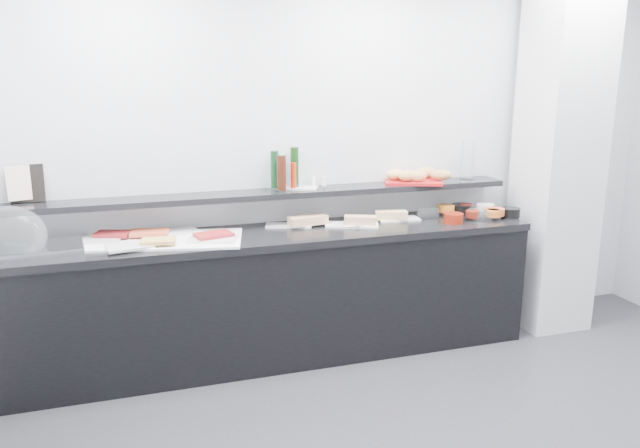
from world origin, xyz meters
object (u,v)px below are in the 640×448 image
object	(u,v)px
cloche_base	(38,249)
condiment_tray	(300,188)
sandwich_plate_mid	(352,225)
carafe	(468,160)
framed_print	(27,182)
bread_tray	(413,181)

from	to	relation	value
cloche_base	condiment_tray	world-z (taller)	condiment_tray
sandwich_plate_mid	carafe	bearing A→B (deg)	31.16
condiment_tray	carafe	world-z (taller)	carafe
framed_print	condiment_tray	size ratio (longest dim) A/B	1.04
sandwich_plate_mid	bread_tray	distance (m)	0.62
framed_print	carafe	world-z (taller)	carafe
cloche_base	bread_tray	world-z (taller)	bread_tray
condiment_tray	carafe	xyz separation A→B (m)	(1.32, -0.02, 0.14)
condiment_tray	carafe	size ratio (longest dim) A/B	0.83
sandwich_plate_mid	bread_tray	xyz separation A→B (m)	(0.54, 0.17, 0.25)
condiment_tray	bread_tray	distance (m)	0.87
sandwich_plate_mid	framed_print	distance (m)	2.14
sandwich_plate_mid	carafe	distance (m)	1.09
cloche_base	framed_print	xyz separation A→B (m)	(-0.06, 0.31, 0.36)
sandwich_plate_mid	carafe	size ratio (longest dim) A/B	1.22
condiment_tray	bread_tray	size ratio (longest dim) A/B	0.60
cloche_base	framed_print	bearing A→B (deg)	95.09
framed_print	carafe	distance (m)	3.09
cloche_base	bread_tray	distance (m)	2.59
cloche_base	sandwich_plate_mid	xyz separation A→B (m)	(2.03, 0.04, -0.01)
sandwich_plate_mid	cloche_base	bearing A→B (deg)	-157.84
cloche_base	carafe	size ratio (longest dim) A/B	1.72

